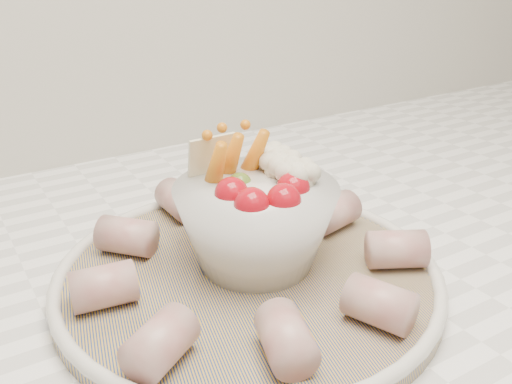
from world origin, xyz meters
TOP-DOWN VIEW (x-y plane):
  - serving_platter at (0.05, 1.37)m, footprint 0.41×0.41m
  - veggie_bowl at (0.07, 1.38)m, footprint 0.14×0.14m
  - cured_meat_rolls at (0.05, 1.37)m, footprint 0.30×0.31m

SIDE VIEW (x-z plane):
  - serving_platter at x=0.05m, z-range 0.92..0.94m
  - cured_meat_rolls at x=0.05m, z-range 0.94..0.97m
  - veggie_bowl at x=0.07m, z-range 0.92..1.04m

